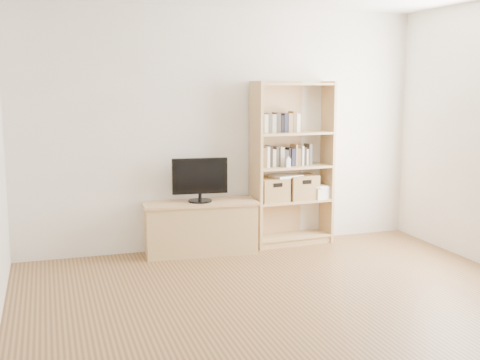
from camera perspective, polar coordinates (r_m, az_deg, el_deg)
name	(u,v)px	position (r m, az deg, el deg)	size (l,w,h in m)	color
floor	(321,331)	(4.59, 7.67, -13.98)	(4.50, 5.00, 0.01)	brown
back_wall	(224,129)	(6.58, -1.55, 4.81)	(4.50, 0.02, 2.60)	silver
tv_stand	(200,228)	(6.45, -3.78, -4.60)	(1.16, 0.44, 0.53)	tan
bookshelf	(292,164)	(6.72, 4.98, 1.54)	(0.91, 0.32, 1.82)	tan
television	(200,180)	(6.34, -3.83, -0.03)	(0.59, 0.05, 0.46)	black
books_row_mid	(292,156)	(6.73, 4.91, 2.30)	(0.80, 0.16, 0.22)	#8C6E4C
books_row_upper	(275,122)	(6.60, 3.38, 5.47)	(0.41, 0.15, 0.22)	#8C6E4C
baby_monitor	(288,163)	(6.58, 4.59, 1.62)	(0.05, 0.03, 0.10)	white
basket_left	(272,190)	(6.65, 3.10, -0.91)	(0.32, 0.26, 0.26)	olive
basket_right	(301,187)	(6.80, 5.81, -0.66)	(0.33, 0.28, 0.28)	olive
laptop	(286,176)	(6.69, 4.38, 0.38)	(0.32, 0.23, 0.03)	silver
magazine_stack	(317,192)	(6.91, 7.29, -1.16)	(0.19, 0.27, 0.13)	silver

